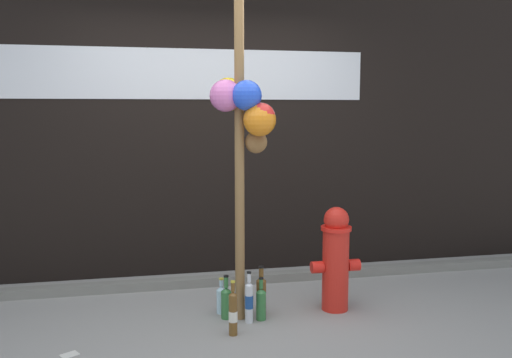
% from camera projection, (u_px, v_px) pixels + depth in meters
% --- Properties ---
extents(ground_plane, '(14.00, 14.00, 0.00)m').
position_uv_depth(ground_plane, '(235.00, 338.00, 3.78)').
color(ground_plane, gray).
extents(building_wall, '(10.00, 0.21, 3.59)m').
position_uv_depth(building_wall, '(204.00, 86.00, 5.19)').
color(building_wall, black).
rests_on(building_wall, ground_plane).
extents(curb_strip, '(8.00, 0.12, 0.08)m').
position_uv_depth(curb_strip, '(213.00, 281.00, 4.92)').
color(curb_strip, slate).
rests_on(curb_strip, ground_plane).
extents(memorial_post, '(0.55, 0.48, 3.06)m').
position_uv_depth(memorial_post, '(243.00, 84.00, 3.91)').
color(memorial_post, olive).
rests_on(memorial_post, ground_plane).
extents(fire_hydrant, '(0.39, 0.24, 0.82)m').
position_uv_depth(fire_hydrant, '(336.00, 258.00, 4.28)').
color(fire_hydrant, red).
rests_on(fire_hydrant, ground_plane).
extents(bottle_0, '(0.06, 0.06, 0.39)m').
position_uv_depth(bottle_0, '(249.00, 301.00, 4.04)').
color(bottle_0, silver).
rests_on(bottle_0, ground_plane).
extents(bottle_1, '(0.08, 0.08, 0.38)m').
position_uv_depth(bottle_1, '(261.00, 294.00, 4.22)').
color(bottle_1, brown).
rests_on(bottle_1, ground_plane).
extents(bottle_2, '(0.08, 0.08, 0.34)m').
position_uv_depth(bottle_2, '(226.00, 301.00, 4.13)').
color(bottle_2, '#337038').
rests_on(bottle_2, ground_plane).
extents(bottle_3, '(0.08, 0.08, 0.28)m').
position_uv_depth(bottle_3, '(222.00, 299.00, 4.24)').
color(bottle_3, '#B2DBEA').
rests_on(bottle_3, ground_plane).
extents(bottle_4, '(0.08, 0.08, 0.33)m').
position_uv_depth(bottle_4, '(261.00, 303.00, 4.10)').
color(bottle_4, '#337038').
rests_on(bottle_4, ground_plane).
extents(bottle_5, '(0.06, 0.06, 0.39)m').
position_uv_depth(bottle_5, '(234.00, 313.00, 3.82)').
color(bottle_5, brown).
rests_on(bottle_5, ground_plane).
extents(litter_0, '(0.13, 0.12, 0.01)m').
position_uv_depth(litter_0, '(70.00, 354.00, 3.52)').
color(litter_0, silver).
rests_on(litter_0, ground_plane).
extents(litter_1, '(0.12, 0.11, 0.01)m').
position_uv_depth(litter_1, '(337.00, 308.00, 4.35)').
color(litter_1, tan).
rests_on(litter_1, ground_plane).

